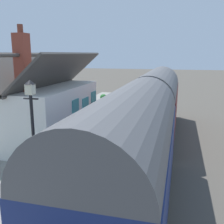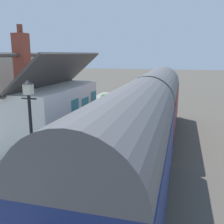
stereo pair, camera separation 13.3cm
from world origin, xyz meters
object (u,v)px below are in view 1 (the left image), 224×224
(bench_near_building, at_px, (124,97))
(planter_by_door, at_px, (37,181))
(station_building, at_px, (45,110))
(station_sign_board, at_px, (128,93))
(lamp_post_platform, at_px, (32,116))
(train, at_px, (148,117))
(planter_corner_building, at_px, (66,163))
(bench_mid_platform, at_px, (106,108))
(planter_bench_right, at_px, (103,98))
(bench_platform_end, at_px, (112,104))
(planter_edge_near, at_px, (123,101))
(planter_edge_far, at_px, (118,96))
(planter_bench_left, at_px, (130,97))

(bench_near_building, relative_size, planter_by_door, 2.34)
(station_building, distance_m, station_sign_board, 9.89)
(lamp_post_platform, relative_size, station_sign_board, 2.35)
(planter_by_door, bearing_deg, station_sign_board, -0.86)
(train, bearing_deg, planter_corner_building, 151.21)
(train, height_order, planter_corner_building, train)
(bench_mid_platform, height_order, planter_bench_right, bench_mid_platform)
(planter_by_door, height_order, station_sign_board, station_sign_board)
(planter_corner_building, relative_size, station_sign_board, 0.54)
(bench_platform_end, height_order, planter_corner_building, bench_platform_end)
(train, height_order, planter_by_door, train)
(planter_corner_building, bearing_deg, planter_edge_near, 2.94)
(station_building, height_order, planter_corner_building, station_building)
(planter_edge_near, xyz_separation_m, planter_edge_far, (2.98, 1.14, -0.09))
(station_building, relative_size, planter_by_door, 11.38)
(station_sign_board, bearing_deg, planter_by_door, 179.14)
(planter_edge_far, bearing_deg, planter_corner_building, -173.60)
(station_building, distance_m, planter_edge_near, 10.04)
(bench_platform_end, distance_m, planter_edge_far, 4.75)
(planter_edge_far, bearing_deg, planter_by_door, -175.44)
(train, height_order, station_building, station_building)
(planter_edge_near, bearing_deg, planter_by_door, -178.96)
(bench_platform_end, xyz_separation_m, station_sign_board, (1.51, -1.04, 0.71))
(station_sign_board, bearing_deg, bench_mid_platform, 162.97)
(planter_corner_building, distance_m, station_sign_board, 13.13)
(station_building, bearing_deg, train, -78.67)
(bench_mid_platform, bearing_deg, planter_edge_near, -8.65)
(bench_platform_end, height_order, station_sign_board, station_sign_board)
(bench_mid_platform, relative_size, planter_corner_building, 1.68)
(train, bearing_deg, planter_bench_right, 28.78)
(planter_bench_left, bearing_deg, bench_near_building, 84.10)
(train, xyz_separation_m, station_building, (-1.05, 5.25, 0.27))
(planter_corner_building, relative_size, planter_edge_far, 1.15)
(planter_corner_building, distance_m, planter_by_door, 1.45)
(train, distance_m, bench_near_building, 10.93)
(bench_platform_end, relative_size, planter_edge_far, 1.93)
(bench_platform_end, distance_m, bench_near_building, 3.34)
(train, xyz_separation_m, planter_edge_near, (8.72, 3.21, -0.83))
(lamp_post_platform, xyz_separation_m, station_sign_board, (14.57, -0.19, -1.38))
(planter_by_door, xyz_separation_m, lamp_post_platform, (-0.09, -0.03, 2.27))
(planter_by_door, bearing_deg, planter_edge_near, 1.04)
(planter_by_door, bearing_deg, lamp_post_platform, -158.89)
(bench_platform_end, distance_m, planter_corner_building, 11.66)
(train, relative_size, planter_edge_far, 26.70)
(bench_near_building, xyz_separation_m, lamp_post_platform, (-16.39, -0.59, 2.10))
(bench_platform_end, distance_m, planter_bench_left, 3.38)
(train, height_order, bench_mid_platform, train)
(bench_platform_end, distance_m, station_sign_board, 1.97)
(train, distance_m, planter_bench_left, 10.69)
(bench_near_building, height_order, planter_edge_far, bench_near_building)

